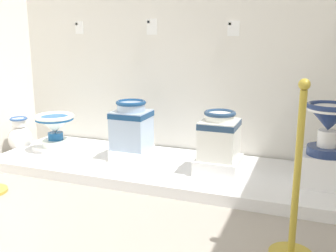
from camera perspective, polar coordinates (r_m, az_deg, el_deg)
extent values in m
cube|color=silver|center=(3.93, 3.81, 15.80)|extent=(4.13, 0.06, 2.87)
cube|color=white|center=(3.60, 0.80, -6.45)|extent=(3.47, 1.04, 0.10)
cube|color=white|center=(4.17, -16.04, -3.13)|extent=(0.35, 0.30, 0.05)
cylinder|color=white|center=(4.16, -16.09, -2.37)|extent=(0.27, 0.27, 0.07)
cylinder|color=#175292|center=(4.14, -16.15, -1.42)|extent=(0.15, 0.15, 0.08)
cone|color=white|center=(4.11, -16.26, 0.21)|extent=(0.39, 0.39, 0.17)
cylinder|color=#175292|center=(4.10, -16.32, 1.07)|extent=(0.38, 0.38, 0.03)
torus|color=white|center=(4.09, -16.34, 1.35)|extent=(0.39, 0.39, 0.04)
cylinder|color=#175292|center=(4.09, -16.33, 1.28)|extent=(0.27, 0.27, 0.01)
cube|color=white|center=(3.77, -5.29, -3.98)|extent=(0.32, 0.38, 0.10)
cube|color=#A2B8D3|center=(3.71, -5.36, -0.54)|extent=(0.33, 0.31, 0.36)
cube|color=navy|center=(3.67, -5.41, 1.67)|extent=(0.34, 0.32, 0.05)
cylinder|color=#A2B8D3|center=(3.66, -5.44, 2.82)|extent=(0.26, 0.26, 0.08)
torus|color=navy|center=(3.65, -5.45, 3.44)|extent=(0.29, 0.29, 0.04)
cube|color=white|center=(3.40, 7.39, -5.69)|extent=(0.36, 0.39, 0.13)
cube|color=white|center=(3.34, 7.51, -1.94)|extent=(0.30, 0.34, 0.33)
cube|color=navy|center=(3.31, 7.58, 0.22)|extent=(0.31, 0.35, 0.05)
cylinder|color=white|center=(3.29, 7.61, 1.35)|extent=(0.24, 0.24, 0.06)
torus|color=navy|center=(3.28, 7.63, 1.88)|extent=(0.27, 0.27, 0.04)
cube|color=white|center=(3.30, 21.89, -6.06)|extent=(0.39, 0.28, 0.26)
cylinder|color=navy|center=(3.25, 22.13, -3.36)|extent=(0.29, 0.29, 0.07)
cylinder|color=white|center=(3.22, 22.28, -1.70)|extent=(0.14, 0.14, 0.13)
cone|color=navy|center=(3.19, 22.53, 1.04)|extent=(0.34, 0.34, 0.19)
cylinder|color=white|center=(3.18, 22.65, 2.35)|extent=(0.33, 0.33, 0.03)
torus|color=navy|center=(3.17, 22.68, 2.70)|extent=(0.35, 0.35, 0.04)
cylinder|color=white|center=(3.17, 22.67, 2.61)|extent=(0.24, 0.24, 0.01)
cube|color=white|center=(4.44, -12.88, 13.88)|extent=(0.09, 0.01, 0.13)
cube|color=#5B9E4C|center=(4.46, -13.25, 14.36)|extent=(0.02, 0.01, 0.02)
cube|color=white|center=(4.04, -2.39, 14.35)|extent=(0.11, 0.01, 0.16)
cube|color=#386BAD|center=(4.05, -2.88, 15.00)|extent=(0.02, 0.01, 0.02)
cube|color=white|center=(3.79, 9.58, 13.93)|extent=(0.11, 0.01, 0.14)
cube|color=#5B9E4C|center=(3.80, 9.05, 14.57)|extent=(0.02, 0.01, 0.02)
cylinder|color=#345996|center=(4.51, -20.68, -3.65)|extent=(0.13, 0.13, 0.03)
ellipsoid|color=white|center=(4.47, -20.84, -1.77)|extent=(0.25, 0.25, 0.28)
cylinder|color=white|center=(4.43, -21.03, 0.47)|extent=(0.14, 0.14, 0.08)
torus|color=#345996|center=(4.42, -21.07, 1.01)|extent=(0.18, 0.18, 0.02)
cylinder|color=gold|center=(2.29, 18.39, -6.91)|extent=(0.04, 0.04, 0.95)
sphere|color=gold|center=(2.17, 19.37, 5.78)|extent=(0.06, 0.06, 0.06)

